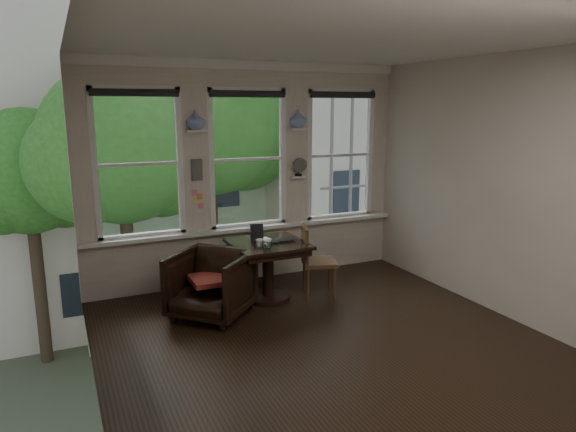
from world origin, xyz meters
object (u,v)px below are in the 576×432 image
table (268,271)px  armchair_left (211,285)px  laptop (285,241)px  mug (260,243)px  side_chair_right (319,262)px

table → armchair_left: size_ratio=1.06×
laptop → mug: 0.37m
table → side_chair_right: size_ratio=0.98×
table → side_chair_right: side_chair_right is taller
armchair_left → side_chair_right: side_chair_right is taller
table → laptop: bearing=-25.0°
table → armchair_left: (-0.81, -0.23, 0.01)m
side_chair_right → laptop: size_ratio=2.82×
table → armchair_left: bearing=-164.3°
table → laptop: size_ratio=2.76×
table → laptop: laptop is taller
table → side_chair_right: 0.67m
table → armchair_left: 0.84m
armchair_left → laptop: bearing=53.0°
armchair_left → side_chair_right: 1.46m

